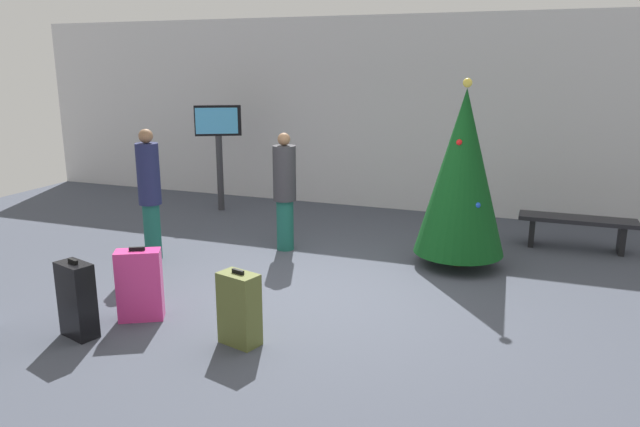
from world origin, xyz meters
The scene contains 10 objects.
ground_plane centered at (0.00, 0.00, 0.00)m, with size 16.00×16.00×0.00m, color #424754.
back_wall centered at (0.00, 4.67, 1.76)m, with size 16.00×0.20×3.53m, color silver.
holiday_tree centered at (1.42, 1.67, 1.29)m, with size 1.20×1.20×2.50m.
flight_info_kiosk centered at (-3.20, 3.35, 1.35)m, with size 0.78×0.47×1.95m.
waiting_bench centered at (2.95, 3.05, 0.37)m, with size 1.64×0.44×0.48m.
traveller_0 centered at (-1.07, 1.51, 0.91)m, with size 0.46×0.46×1.73m.
traveller_1 centered at (-2.64, 0.47, 0.97)m, with size 0.41×0.41×1.83m.
suitcase_1 centered at (-1.84, -1.88, 0.39)m, with size 0.44×0.32×0.81m.
suitcase_2 centered at (-0.24, -1.47, 0.36)m, with size 0.44×0.33×0.77m.
suitcase_3 centered at (-1.51, -1.32, 0.39)m, with size 0.52×0.43×0.81m.
Camera 1 is at (2.39, -6.25, 2.68)m, focal length 33.58 mm.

